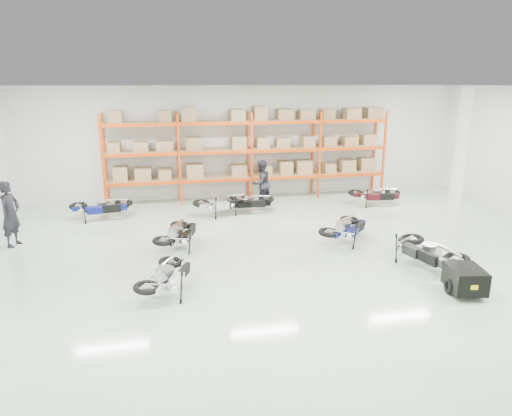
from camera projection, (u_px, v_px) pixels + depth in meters
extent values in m
plane|color=#B7CCB8|center=(293.00, 255.00, 12.65)|extent=(18.00, 18.00, 0.00)
plane|color=white|center=(297.00, 87.00, 11.45)|extent=(18.00, 18.00, 0.00)
plane|color=silver|center=(247.00, 142.00, 18.66)|extent=(18.00, 0.00, 18.00)
plane|color=silver|center=(459.00, 289.00, 5.44)|extent=(18.00, 0.00, 18.00)
cube|color=#DD420B|center=(103.00, 163.00, 16.77)|extent=(0.08, 0.08, 3.50)
cube|color=#DD420B|center=(105.00, 159.00, 17.62)|extent=(0.08, 0.08, 3.50)
cube|color=#DD420B|center=(179.00, 160.00, 17.31)|extent=(0.08, 0.08, 3.50)
cube|color=#DD420B|center=(179.00, 157.00, 18.16)|extent=(0.08, 0.08, 3.50)
cube|color=#DD420B|center=(252.00, 158.00, 17.85)|extent=(0.08, 0.08, 3.50)
cube|color=#DD420B|center=(248.00, 155.00, 18.70)|extent=(0.08, 0.08, 3.50)
cube|color=#DD420B|center=(320.00, 156.00, 18.39)|extent=(0.08, 0.08, 3.50)
cube|color=#DD420B|center=(313.00, 152.00, 19.23)|extent=(0.08, 0.08, 3.50)
cube|color=#DD420B|center=(384.00, 154.00, 18.92)|extent=(0.08, 0.08, 3.50)
cube|color=#DD420B|center=(374.00, 151.00, 19.77)|extent=(0.08, 0.08, 3.50)
cube|color=#DD420B|center=(143.00, 184.00, 17.27)|extent=(2.70, 0.08, 0.12)
cube|color=#DD420B|center=(144.00, 179.00, 18.12)|extent=(2.70, 0.08, 0.12)
cube|color=olive|center=(143.00, 180.00, 17.67)|extent=(2.68, 0.88, 0.02)
cube|color=olive|center=(143.00, 174.00, 17.61)|extent=(2.40, 0.70, 0.44)
cube|color=#DD420B|center=(217.00, 181.00, 17.80)|extent=(2.70, 0.08, 0.12)
cube|color=#DD420B|center=(214.00, 176.00, 18.65)|extent=(2.70, 0.08, 0.12)
cube|color=olive|center=(215.00, 177.00, 18.21)|extent=(2.68, 0.88, 0.02)
cube|color=olive|center=(215.00, 171.00, 18.15)|extent=(2.40, 0.70, 0.44)
cube|color=#DD420B|center=(286.00, 178.00, 18.34)|extent=(2.70, 0.08, 0.12)
cube|color=#DD420B|center=(280.00, 174.00, 19.19)|extent=(2.70, 0.08, 0.12)
cube|color=olive|center=(283.00, 174.00, 18.75)|extent=(2.68, 0.88, 0.02)
cube|color=olive|center=(283.00, 168.00, 18.69)|extent=(2.40, 0.70, 0.44)
cube|color=#DD420B|center=(351.00, 175.00, 18.88)|extent=(2.70, 0.08, 0.12)
cube|color=#DD420B|center=(343.00, 171.00, 19.73)|extent=(2.70, 0.08, 0.12)
cube|color=olive|center=(347.00, 171.00, 19.29)|extent=(2.68, 0.88, 0.02)
cube|color=olive|center=(347.00, 166.00, 19.23)|extent=(2.40, 0.70, 0.44)
cube|color=#DD420B|center=(141.00, 155.00, 16.97)|extent=(2.70, 0.08, 0.12)
cube|color=#DD420B|center=(142.00, 151.00, 17.82)|extent=(2.70, 0.08, 0.12)
cube|color=olive|center=(141.00, 151.00, 17.38)|extent=(2.68, 0.88, 0.02)
cube|color=olive|center=(141.00, 145.00, 17.31)|extent=(2.40, 0.70, 0.44)
cube|color=#DD420B|center=(216.00, 153.00, 17.51)|extent=(2.70, 0.08, 0.12)
cube|color=#DD420B|center=(213.00, 149.00, 18.36)|extent=(2.70, 0.08, 0.12)
cube|color=olive|center=(215.00, 149.00, 17.92)|extent=(2.68, 0.88, 0.02)
cube|color=olive|center=(214.00, 143.00, 17.85)|extent=(2.40, 0.70, 0.44)
cube|color=#DD420B|center=(286.00, 151.00, 18.05)|extent=(2.70, 0.08, 0.12)
cube|color=#DD420B|center=(281.00, 147.00, 18.90)|extent=(2.70, 0.08, 0.12)
cube|color=olive|center=(283.00, 147.00, 18.45)|extent=(2.68, 0.88, 0.02)
cube|color=olive|center=(284.00, 142.00, 18.39)|extent=(2.40, 0.70, 0.44)
cube|color=#DD420B|center=(353.00, 149.00, 18.59)|extent=(2.70, 0.08, 0.12)
cube|color=#DD420B|center=(344.00, 146.00, 19.44)|extent=(2.70, 0.08, 0.12)
cube|color=olive|center=(348.00, 145.00, 18.99)|extent=(2.68, 0.88, 0.02)
cube|color=olive|center=(349.00, 140.00, 18.93)|extent=(2.40, 0.70, 0.44)
cube|color=#DD420B|center=(139.00, 125.00, 16.68)|extent=(2.70, 0.08, 0.12)
cube|color=#DD420B|center=(140.00, 123.00, 17.53)|extent=(2.70, 0.08, 0.12)
cube|color=olive|center=(139.00, 122.00, 17.08)|extent=(2.68, 0.88, 0.02)
cube|color=olive|center=(139.00, 116.00, 17.02)|extent=(2.40, 0.70, 0.44)
cube|color=#DD420B|center=(215.00, 124.00, 17.21)|extent=(2.70, 0.08, 0.12)
cube|color=#DD420B|center=(213.00, 122.00, 18.06)|extent=(2.70, 0.08, 0.12)
cube|color=olive|center=(214.00, 121.00, 17.62)|extent=(2.68, 0.88, 0.02)
cube|color=olive|center=(214.00, 115.00, 17.56)|extent=(2.40, 0.70, 0.44)
cube|color=#DD420B|center=(287.00, 122.00, 17.75)|extent=(2.70, 0.08, 0.12)
cube|color=#DD420B|center=(281.00, 121.00, 18.60)|extent=(2.70, 0.08, 0.12)
cube|color=olive|center=(284.00, 120.00, 18.16)|extent=(2.68, 0.88, 0.02)
cube|color=olive|center=(284.00, 114.00, 18.10)|extent=(2.40, 0.70, 0.44)
cube|color=#DD420B|center=(354.00, 121.00, 18.29)|extent=(2.70, 0.08, 0.12)
cube|color=#DD420B|center=(346.00, 119.00, 19.14)|extent=(2.70, 0.08, 0.12)
cube|color=olive|center=(350.00, 119.00, 18.70)|extent=(2.68, 0.88, 0.02)
cube|color=olive|center=(350.00, 113.00, 18.64)|extent=(2.40, 0.70, 0.44)
cube|color=white|center=(459.00, 165.00, 13.52)|extent=(0.25, 0.25, 4.50)
cube|color=black|center=(465.00, 279.00, 10.22)|extent=(0.87, 1.02, 0.52)
cube|color=yellow|center=(478.00, 287.00, 9.79)|extent=(0.15, 0.05, 0.10)
torus|color=black|center=(450.00, 288.00, 10.20)|extent=(0.08, 0.36, 0.36)
torus|color=black|center=(478.00, 285.00, 10.34)|extent=(0.08, 0.36, 0.36)
cylinder|color=black|center=(449.00, 266.00, 10.79)|extent=(0.20, 0.84, 0.04)
imported|color=black|center=(10.00, 214.00, 13.13)|extent=(0.67, 0.81, 1.93)
imported|color=black|center=(261.00, 183.00, 17.41)|extent=(1.09, 1.02, 1.78)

